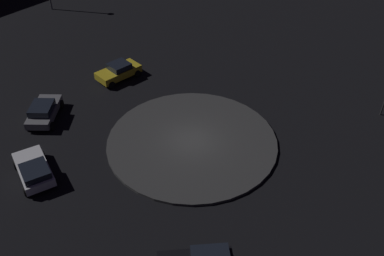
{
  "coord_description": "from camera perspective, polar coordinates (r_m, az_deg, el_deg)",
  "views": [
    {
      "loc": [
        4.72,
        23.53,
        20.28
      ],
      "look_at": [
        0.0,
        0.0,
        1.34
      ],
      "focal_mm": 40.01,
      "sensor_mm": 36.0,
      "label": 1
    }
  ],
  "objects": [
    {
      "name": "car_white",
      "position": [
        30.09,
        -20.32,
        -5.26
      ],
      "size": [
        3.13,
        4.35,
        1.36
      ],
      "rotation": [
        0.0,
        0.0,
        -1.24
      ],
      "color": "white",
      "rests_on": "ground_plane"
    },
    {
      "name": "car_yellow",
      "position": [
        38.89,
        -9.75,
        7.5
      ],
      "size": [
        4.27,
        3.6,
        1.43
      ],
      "rotation": [
        0.0,
        0.0,
        3.7
      ],
      "color": "gold",
      "rests_on": "ground_plane"
    },
    {
      "name": "car_grey",
      "position": [
        35.19,
        -19.17,
        2.16
      ],
      "size": [
        2.76,
        4.32,
        1.43
      ],
      "rotation": [
        0.0,
        0.0,
        4.5
      ],
      "color": "slate",
      "rests_on": "ground_plane"
    },
    {
      "name": "roundabout_island",
      "position": [
        31.36,
        0.0,
        -1.78
      ],
      "size": [
        12.45,
        12.45,
        0.21
      ],
      "primitive_type": "cylinder",
      "color": "#383838",
      "rests_on": "ground_plane"
    },
    {
      "name": "ground_plane",
      "position": [
        31.42,
        0.0,
        -1.92
      ],
      "size": [
        118.09,
        118.09,
        0.0
      ],
      "primitive_type": "plane",
      "color": "black"
    }
  ]
}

